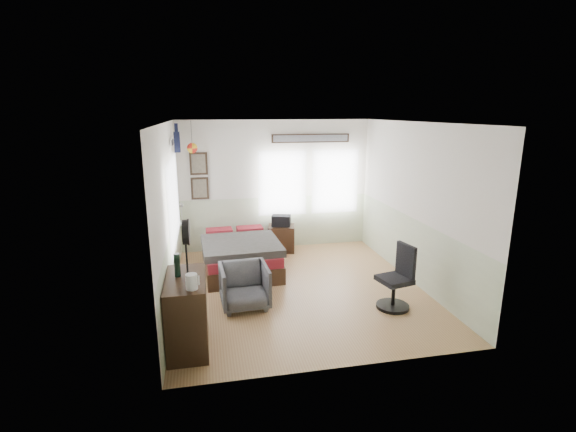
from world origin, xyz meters
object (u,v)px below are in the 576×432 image
dresser (187,312)px  nightstand (281,238)px  bed (240,255)px  armchair (245,286)px  task_chair (397,282)px

dresser → nightstand: bearing=61.7°
bed → dresser: 2.62m
bed → armchair: (-0.07, -1.53, 0.04)m
bed → dresser: size_ratio=1.92×
nightstand → task_chair: task_chair is taller
armchair → nightstand: size_ratio=1.31×
bed → nightstand: 1.30m
task_chair → bed: bearing=124.6°
task_chair → dresser: bearing=176.3°
dresser → armchair: 1.24m
armchair → bed: bearing=84.6°
armchair → nightstand: armchair is taller
bed → dresser: bearing=-111.9°
bed → armchair: bearing=-95.1°
nightstand → dresser: bearing=-106.3°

